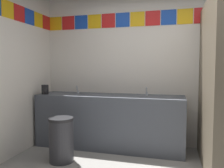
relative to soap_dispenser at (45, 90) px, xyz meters
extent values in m
cube|color=silver|center=(1.84, 0.53, 0.44)|extent=(4.02, 0.08, 2.76)
cube|color=yellow|center=(-0.05, 0.48, 1.17)|extent=(0.24, 0.01, 0.24)
cube|color=red|center=(0.20, 0.48, 1.17)|extent=(0.24, 0.01, 0.24)
cube|color=#1947B7|center=(0.45, 0.48, 1.17)|extent=(0.24, 0.01, 0.24)
cube|color=yellow|center=(0.71, 0.48, 1.17)|extent=(0.24, 0.01, 0.24)
cube|color=red|center=(0.96, 0.48, 1.17)|extent=(0.24, 0.01, 0.24)
cube|color=#1947B7|center=(1.21, 0.48, 1.17)|extent=(0.24, 0.01, 0.24)
cube|color=yellow|center=(1.46, 0.48, 1.17)|extent=(0.24, 0.01, 0.24)
cube|color=red|center=(1.71, 0.48, 1.17)|extent=(0.24, 0.01, 0.24)
cube|color=#1947B7|center=(1.96, 0.48, 1.17)|extent=(0.24, 0.01, 0.24)
cube|color=yellow|center=(2.21, 0.48, 1.17)|extent=(0.24, 0.01, 0.24)
cube|color=red|center=(2.47, 0.48, 1.17)|extent=(0.24, 0.01, 0.24)
cube|color=#1947B7|center=(2.72, 0.48, 1.17)|extent=(0.24, 0.01, 0.24)
cube|color=yellow|center=(-0.17, -0.63, 1.17)|extent=(0.01, 0.24, 0.24)
cube|color=red|center=(-0.17, -0.38, 1.17)|extent=(0.01, 0.24, 0.24)
cube|color=#1947B7|center=(-0.17, -0.13, 1.17)|extent=(0.01, 0.24, 0.24)
cube|color=yellow|center=(-0.17, 0.11, 1.17)|extent=(0.01, 0.24, 0.24)
cube|color=red|center=(-0.17, 0.36, 1.17)|extent=(0.01, 0.24, 0.24)
cube|color=#4C515B|center=(1.06, 0.18, -0.51)|extent=(2.36, 0.61, 0.86)
cube|color=#4C515B|center=(1.06, 0.47, -0.12)|extent=(2.36, 0.03, 0.08)
cylinder|color=white|center=(0.47, 0.15, -0.13)|extent=(0.34, 0.34, 0.10)
cylinder|color=white|center=(1.65, 0.15, -0.13)|extent=(0.34, 0.34, 0.10)
cylinder|color=silver|center=(0.47, 0.29, -0.05)|extent=(0.04, 0.04, 0.05)
cylinder|color=silver|center=(0.47, 0.24, 0.02)|extent=(0.02, 0.06, 0.09)
cylinder|color=silver|center=(1.65, 0.29, -0.05)|extent=(0.04, 0.04, 0.05)
cylinder|color=silver|center=(1.65, 0.24, 0.02)|extent=(0.02, 0.06, 0.09)
cube|color=black|center=(0.00, 0.00, 0.00)|extent=(0.09, 0.07, 0.16)
cylinder|color=black|center=(0.00, -0.04, -0.06)|extent=(0.02, 0.02, 0.03)
cube|color=#726651|center=(2.46, -0.26, 0.14)|extent=(0.04, 1.49, 2.15)
cylinder|color=silver|center=(2.48, -0.98, 0.25)|extent=(0.02, 0.02, 0.10)
cylinder|color=#333338|center=(0.58, -0.56, -0.65)|extent=(0.33, 0.33, 0.57)
cylinder|color=#262628|center=(0.58, -0.56, -0.34)|extent=(0.34, 0.34, 0.04)
camera|label=1|loc=(2.07, -3.35, 0.36)|focal=36.69mm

